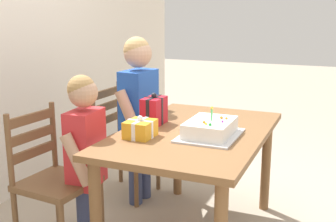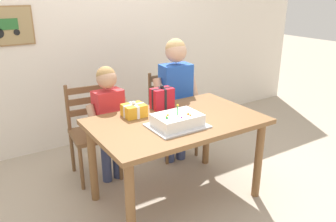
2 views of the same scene
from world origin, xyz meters
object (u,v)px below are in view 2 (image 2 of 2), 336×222
Objects in this scene: child_older at (176,90)px; child_younger at (109,114)px; birthday_cake at (177,121)px; gift_box_beside_cake at (162,98)px; gift_box_red_large at (134,110)px; chair_left at (93,131)px; dining_table at (177,131)px; chair_right at (171,113)px.

child_older is 0.75m from child_younger.
gift_box_beside_cake is (0.13, 0.44, 0.04)m from birthday_cake.
birthday_cake reaches higher than gift_box_red_large.
gift_box_beside_cake reaches higher than chair_left.
child_younger reaches higher than gift_box_red_large.
chair_left is (-0.50, 0.48, -0.38)m from gift_box_beside_cake.
birthday_cake is at bearing -69.40° from child_younger.
birthday_cake is at bearing -106.44° from gift_box_beside_cake.
child_younger is at bearing 120.78° from dining_table.
gift_box_beside_cake is at bearing -139.88° from child_older.
chair_right is at bearing 68.96° from child_older.
chair_right is (0.55, 0.92, -0.34)m from birthday_cake.
birthday_cake is 0.39× the size of child_younger.
dining_table is 1.54× the size of chair_left.
gift_box_beside_cake is at bearing -130.77° from chair_right.
gift_box_beside_cake is 0.17× the size of child_older.
chair_left is (-0.38, 0.92, -0.34)m from birthday_cake.
chair_right is at bearing 36.26° from gift_box_red_large.
birthday_cake is 0.79m from child_younger.
child_older reaches higher than chair_left.
child_older is (0.34, 0.29, -0.05)m from gift_box_beside_cake.
chair_right reaches higher than dining_table.
chair_left and chair_right have the same top height.
child_younger is at bearing -166.63° from chair_right.
gift_box_beside_cake is 0.24× the size of chair_right.
dining_table is 0.40m from gift_box_red_large.
gift_box_red_large reaches higher than dining_table.
child_older reaches higher than chair_right.
chair_right is at bearing 59.68° from dining_table.
chair_left is at bearing 117.58° from child_younger.
gift_box_beside_cake reaches higher than gift_box_red_large.
gift_box_red_large is at bearing 135.53° from dining_table.
child_older reaches higher than gift_box_beside_cake.
chair_left is (-0.46, 0.79, -0.19)m from dining_table.
child_older is 1.17× the size of child_younger.
child_older is at bearing -0.03° from child_younger.
chair_right is 0.87m from child_younger.
dining_table is at bearing -44.47° from gift_box_red_large.
gift_box_beside_cake is (0.05, 0.31, 0.20)m from dining_table.
child_older is at bearing -111.04° from chair_right.
birthday_cake is 0.43m from gift_box_red_large.
birthday_cake is 0.48× the size of chair_left.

